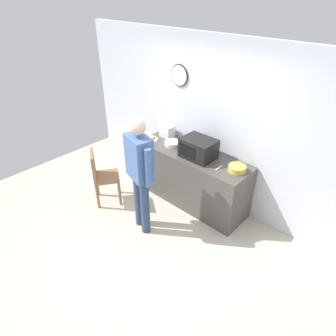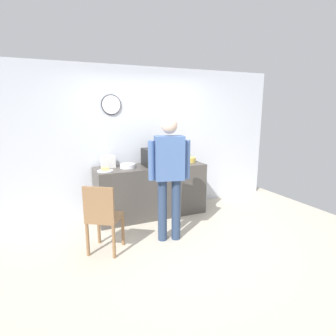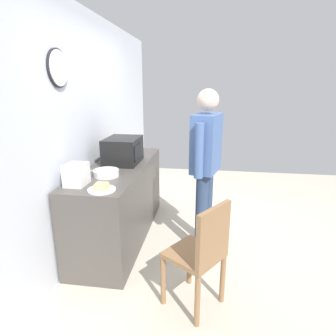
{
  "view_description": "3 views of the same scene",
  "coord_description": "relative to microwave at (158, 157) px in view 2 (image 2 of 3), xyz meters",
  "views": [
    {
      "loc": [
        2.43,
        -1.96,
        3.14
      ],
      "look_at": [
        -0.08,
        0.73,
        0.84
      ],
      "focal_mm": 31.47,
      "sensor_mm": 36.0,
      "label": 1
    },
    {
      "loc": [
        -1.7,
        -3.23,
        1.89
      ],
      "look_at": [
        0.06,
        0.65,
        0.97
      ],
      "focal_mm": 29.81,
      "sensor_mm": 36.0,
      "label": 2
    },
    {
      "loc": [
        -3.1,
        0.18,
        1.8
      ],
      "look_at": [
        -0.01,
        0.64,
        0.9
      ],
      "focal_mm": 30.71,
      "sensor_mm": 36.0,
      "label": 3
    }
  ],
  "objects": [
    {
      "name": "toaster",
      "position": [
        -0.83,
        0.2,
        -0.05
      ],
      "size": [
        0.22,
        0.18,
        0.2
      ],
      "primitive_type": "cube",
      "color": "silver",
      "rests_on": "kitchen_counter"
    },
    {
      "name": "fork_utensil",
      "position": [
        0.42,
        -0.04,
        -0.15
      ],
      "size": [
        0.03,
        0.17,
        0.01
      ],
      "primitive_type": "cube",
      "rotation": [
        0.0,
        0.0,
        1.62
      ],
      "color": "silver",
      "rests_on": "kitchen_counter"
    },
    {
      "name": "microwave",
      "position": [
        0.0,
        0.0,
        0.0
      ],
      "size": [
        0.5,
        0.39,
        0.3
      ],
      "color": "black",
      "rests_on": "kitchen_counter"
    },
    {
      "name": "ground_plane",
      "position": [
        -0.11,
        -1.19,
        -1.06
      ],
      "size": [
        6.0,
        6.0,
        0.0
      ],
      "primitive_type": "plane",
      "color": "beige"
    },
    {
      "name": "kitchen_counter",
      "position": [
        -0.13,
        0.03,
        -0.6
      ],
      "size": [
        1.92,
        0.62,
        0.91
      ],
      "primitive_type": "cube",
      "color": "#4C4742",
      "rests_on": "ground_plane"
    },
    {
      "name": "cereal_bowl",
      "position": [
        -0.54,
        0.02,
        -0.12
      ],
      "size": [
        0.26,
        0.26,
        0.07
      ],
      "primitive_type": "cylinder",
      "color": "white",
      "rests_on": "kitchen_counter"
    },
    {
      "name": "salad_bowl",
      "position": [
        0.65,
        0.06,
        -0.11
      ],
      "size": [
        0.25,
        0.25,
        0.09
      ],
      "primitive_type": "cylinder",
      "color": "gold",
      "rests_on": "kitchen_counter"
    },
    {
      "name": "sandwich_plate",
      "position": [
        -0.94,
        -0.08,
        -0.13
      ],
      "size": [
        0.25,
        0.25,
        0.07
      ],
      "color": "white",
      "rests_on": "kitchen_counter"
    },
    {
      "name": "back_wall",
      "position": [
        -0.11,
        0.41,
        0.25
      ],
      "size": [
        5.4,
        0.13,
        2.6
      ],
      "color": "silver",
      "rests_on": "ground_plane"
    },
    {
      "name": "person_standing",
      "position": [
        -0.23,
        -0.98,
        -0.02
      ],
      "size": [
        0.57,
        0.34,
        1.77
      ],
      "color": "navy",
      "rests_on": "ground_plane"
    },
    {
      "name": "wooden_chair",
      "position": [
        -1.18,
        -0.98,
        -0.53
      ],
      "size": [
        0.56,
        0.56,
        0.94
      ],
      "color": "olive",
      "rests_on": "ground_plane"
    },
    {
      "name": "spoon_utensil",
      "position": [
        -0.4,
        0.19,
        -0.15
      ],
      "size": [
        0.05,
        0.17,
        0.01
      ],
      "primitive_type": "cube",
      "rotation": [
        0.0,
        0.0,
        1.39
      ],
      "color": "silver",
      "rests_on": "kitchen_counter"
    }
  ]
}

